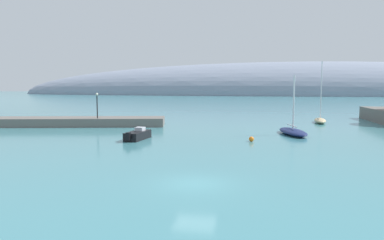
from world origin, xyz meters
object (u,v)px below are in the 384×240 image
(harbor_lamp_post, at_px, (97,102))
(motorboat_black_foreground, at_px, (138,135))
(sailboat_navy_mid_mooring, at_px, (293,131))
(sailboat_sand_near_shore, at_px, (320,120))
(mooring_buoy_orange, at_px, (251,139))

(harbor_lamp_post, bearing_deg, motorboat_black_foreground, -47.25)
(motorboat_black_foreground, bearing_deg, sailboat_navy_mid_mooring, -61.87)
(sailboat_sand_near_shore, xyz_separation_m, sailboat_navy_mid_mooring, (-5.68, -14.70, -0.06))
(sailboat_navy_mid_mooring, bearing_deg, motorboat_black_foreground, -82.37)
(sailboat_navy_mid_mooring, relative_size, motorboat_black_foreground, 1.61)
(mooring_buoy_orange, bearing_deg, harbor_lamp_post, 156.19)
(sailboat_navy_mid_mooring, distance_m, harbor_lamp_post, 27.06)
(motorboat_black_foreground, bearing_deg, harbor_lamp_post, 49.26)
(sailboat_sand_near_shore, xyz_separation_m, motorboat_black_foreground, (-22.83, -21.49, 0.00))
(sailboat_navy_mid_mooring, bearing_deg, harbor_lamp_post, -111.45)
(motorboat_black_foreground, height_order, harbor_lamp_post, harbor_lamp_post)
(sailboat_navy_mid_mooring, relative_size, mooring_buoy_orange, 13.54)
(sailboat_sand_near_shore, height_order, mooring_buoy_orange, sailboat_sand_near_shore)
(motorboat_black_foreground, distance_m, harbor_lamp_post, 14.33)
(harbor_lamp_post, bearing_deg, mooring_buoy_orange, -23.81)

